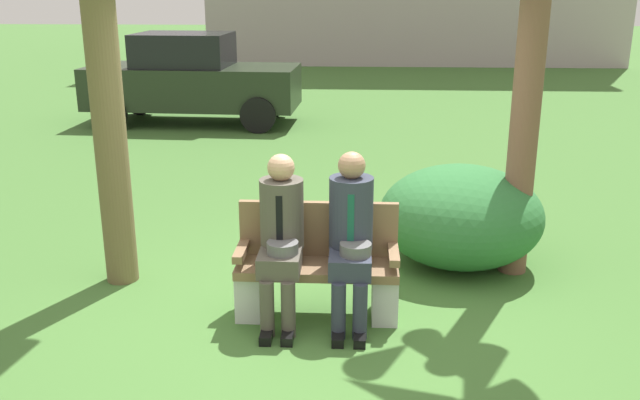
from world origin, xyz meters
name	(u,v)px	position (x,y,z in m)	size (l,w,h in m)	color
ground_plane	(311,323)	(0.00, 0.00, 0.00)	(80.00, 80.00, 0.00)	#406C2F
park_bench	(318,268)	(0.04, 0.18, 0.39)	(1.27, 0.44, 0.90)	brown
seated_man_left	(281,232)	(-0.23, 0.06, 0.74)	(0.34, 0.72, 1.33)	#4C473D
seated_man_right	(351,232)	(0.31, 0.06, 0.75)	(0.34, 0.72, 1.35)	#2D3342
shrub_near_bench	(461,216)	(1.32, 1.28, 0.48)	(1.53, 1.40, 0.95)	#2D6C35
parked_car_near	(191,79)	(-2.79, 7.97, 0.84)	(3.96, 1.84, 1.68)	#232D1E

